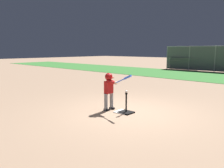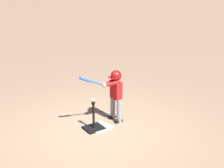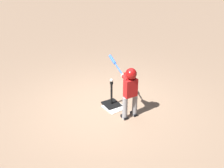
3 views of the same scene
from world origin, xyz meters
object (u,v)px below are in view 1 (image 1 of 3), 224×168
Objects in this scene: baseball at (126,91)px; bleachers_left_center at (186,63)px; batting_tee at (126,110)px; batter_child at (110,87)px.

baseball is 17.03m from bleachers_left_center.
batting_tee is 0.58m from baseball.
batter_child is at bearing -171.22° from batting_tee.
batting_tee is 8.54× the size of baseball.
bleachers_left_center is at bearing 108.31° from baseball.
bleachers_left_center is (-5.35, 16.17, 0.48)m from batting_tee.
bleachers_left_center reaches higher than batting_tee.
baseball is at bearing 0.00° from batting_tee.
batter_child is at bearing -171.22° from baseball.
batter_child reaches higher than bleachers_left_center.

